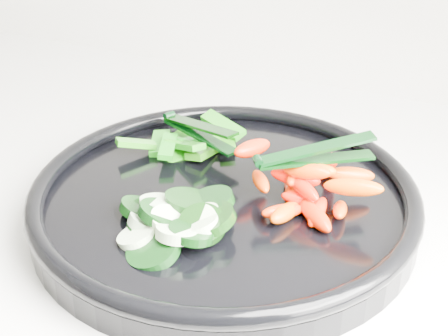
% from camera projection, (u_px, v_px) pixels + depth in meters
% --- Properties ---
extents(veggie_tray, '(0.46, 0.46, 0.04)m').
position_uv_depth(veggie_tray, '(224.00, 199.00, 0.60)').
color(veggie_tray, black).
rests_on(veggie_tray, counter).
extents(cucumber_pile, '(0.12, 0.13, 0.04)m').
position_uv_depth(cucumber_pile, '(172.00, 220.00, 0.55)').
color(cucumber_pile, black).
rests_on(cucumber_pile, veggie_tray).
extents(carrot_pile, '(0.15, 0.15, 0.05)m').
position_uv_depth(carrot_pile, '(305.00, 184.00, 0.58)').
color(carrot_pile, '#F82900').
rests_on(carrot_pile, veggie_tray).
extents(pepper_pile, '(0.12, 0.12, 0.04)m').
position_uv_depth(pepper_pile, '(190.00, 143.00, 0.68)').
color(pepper_pile, '#1B6F0A').
rests_on(pepper_pile, veggie_tray).
extents(tong_carrot, '(0.10, 0.08, 0.02)m').
position_uv_depth(tong_carrot, '(312.00, 155.00, 0.57)').
color(tong_carrot, black).
rests_on(tong_carrot, carrot_pile).
extents(tong_pepper, '(0.11, 0.06, 0.02)m').
position_uv_depth(tong_pepper, '(198.00, 129.00, 0.67)').
color(tong_pepper, black).
rests_on(tong_pepper, pepper_pile).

